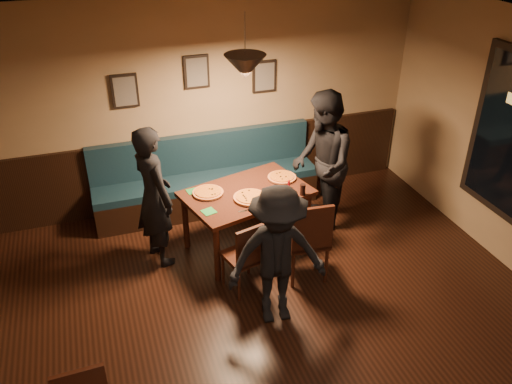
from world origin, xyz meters
TOP-DOWN VIEW (x-y plane):
  - ceiling at (0.00, 0.00)m, footprint 7.00×7.00m
  - wall_back at (0.00, 3.50)m, footprint 6.00×0.00m
  - wainscot at (0.00, 3.47)m, footprint 5.88×0.06m
  - booth_bench at (0.00, 3.20)m, footprint 3.00×0.60m
  - picture_left at (-0.90, 3.47)m, footprint 0.32×0.04m
  - picture_center at (0.00, 3.47)m, footprint 0.32×0.04m
  - picture_right at (0.90, 3.47)m, footprint 0.32×0.04m
  - pendant_lamp at (0.24, 2.21)m, footprint 0.44×0.44m
  - dining_table at (0.24, 2.21)m, footprint 1.61×1.25m
  - chair_near_left at (-0.03, 1.47)m, footprint 0.48×0.48m
  - chair_near_right at (0.69, 1.46)m, footprint 0.49×0.49m
  - diner_left at (-0.81, 2.30)m, footprint 0.59×0.72m
  - diner_right at (1.25, 2.32)m, footprint 0.91×1.04m
  - diner_front at (0.14, 0.92)m, footprint 1.03×0.66m
  - pizza_a at (-0.20, 2.30)m, footprint 0.46×0.46m
  - pizza_b at (0.23, 2.03)m, footprint 0.45×0.45m
  - pizza_c at (0.75, 2.37)m, footprint 0.42×0.42m
  - soda_glass at (0.84, 1.93)m, footprint 0.08×0.08m
  - tabasco_bottle at (0.75, 2.13)m, footprint 0.03×0.03m
  - napkin_a at (-0.35, 2.42)m, footprint 0.15×0.15m
  - napkin_b at (-0.28, 1.92)m, footprint 0.18×0.18m
  - cutlery_set at (0.20, 1.81)m, footprint 0.21×0.04m

SIDE VIEW (x-z plane):
  - dining_table at x=0.24m, z-range 0.00..0.76m
  - chair_near_left at x=-0.03m, z-range 0.00..0.88m
  - wainscot at x=0.00m, z-range 0.00..1.00m
  - booth_bench at x=0.00m, z-range 0.00..1.00m
  - chair_near_right at x=0.69m, z-range 0.00..1.01m
  - diner_front at x=0.14m, z-range 0.00..1.52m
  - cutlery_set at x=0.20m, z-range 0.76..0.77m
  - napkin_a at x=-0.35m, z-range 0.76..0.77m
  - napkin_b at x=-0.28m, z-range 0.76..0.77m
  - pizza_c at x=0.75m, z-range 0.76..0.80m
  - pizza_a at x=-0.20m, z-range 0.76..0.80m
  - pizza_b at x=0.23m, z-range 0.76..0.81m
  - tabasco_bottle at x=0.75m, z-range 0.76..0.88m
  - soda_glass at x=0.84m, z-range 0.76..0.90m
  - diner_left at x=-0.81m, z-range 0.00..1.69m
  - diner_right at x=1.25m, z-range 0.00..1.83m
  - wall_back at x=0.00m, z-range -1.60..4.40m
  - picture_left at x=-0.90m, z-range 1.49..1.91m
  - picture_right at x=0.90m, z-range 1.49..1.91m
  - picture_center at x=0.00m, z-range 1.64..2.06m
  - pendant_lamp at x=0.24m, z-range 2.12..2.38m
  - ceiling at x=0.00m, z-range 2.80..2.80m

